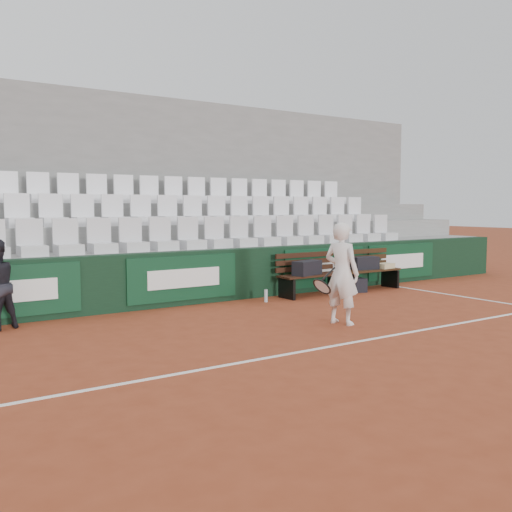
# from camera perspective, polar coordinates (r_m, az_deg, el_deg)

# --- Properties ---
(ground) EXTENTS (80.00, 80.00, 0.00)m
(ground) POSITION_cam_1_polar(r_m,az_deg,el_deg) (7.61, 7.34, -9.01)
(ground) COLOR brown
(ground) RESTS_ON ground
(court_baseline) EXTENTS (18.00, 0.06, 0.01)m
(court_baseline) POSITION_cam_1_polar(r_m,az_deg,el_deg) (7.61, 7.34, -8.98)
(court_baseline) COLOR white
(court_baseline) RESTS_ON ground
(back_barrier) EXTENTS (18.00, 0.34, 1.00)m
(back_barrier) POSITION_cam_1_polar(r_m,az_deg,el_deg) (10.83, -6.35, -2.12)
(back_barrier) COLOR black
(back_barrier) RESTS_ON ground
(grandstand_tier_front) EXTENTS (18.00, 0.95, 1.00)m
(grandstand_tier_front) POSITION_cam_1_polar(r_m,az_deg,el_deg) (11.36, -8.12, -1.81)
(grandstand_tier_front) COLOR #969693
(grandstand_tier_front) RESTS_ON ground
(grandstand_tier_mid) EXTENTS (18.00, 0.95, 1.45)m
(grandstand_tier_mid) POSITION_cam_1_polar(r_m,az_deg,el_deg) (12.20, -10.06, -0.31)
(grandstand_tier_mid) COLOR gray
(grandstand_tier_mid) RESTS_ON ground
(grandstand_tier_back) EXTENTS (18.00, 0.95, 1.90)m
(grandstand_tier_back) POSITION_cam_1_polar(r_m,az_deg,el_deg) (13.05, -11.75, 1.00)
(grandstand_tier_back) COLOR gray
(grandstand_tier_back) RESTS_ON ground
(grandstand_rear_wall) EXTENTS (18.00, 0.30, 4.40)m
(grandstand_rear_wall) POSITION_cam_1_polar(r_m,az_deg,el_deg) (13.61, -12.83, 6.41)
(grandstand_rear_wall) COLOR gray
(grandstand_rear_wall) RESTS_ON ground
(seat_row_front) EXTENTS (11.90, 0.44, 0.63)m
(seat_row_front) POSITION_cam_1_polar(r_m,az_deg,el_deg) (11.14, -7.78, 2.27)
(seat_row_front) COLOR silver
(seat_row_front) RESTS_ON grandstand_tier_front
(seat_row_mid) EXTENTS (11.90, 0.44, 0.63)m
(seat_row_mid) POSITION_cam_1_polar(r_m,az_deg,el_deg) (11.99, -9.80, 4.58)
(seat_row_mid) COLOR white
(seat_row_mid) RESTS_ON grandstand_tier_mid
(seat_row_back) EXTENTS (11.90, 0.44, 0.63)m
(seat_row_back) POSITION_cam_1_polar(r_m,az_deg,el_deg) (12.87, -11.56, 6.58)
(seat_row_back) COLOR white
(seat_row_back) RESTS_ON grandstand_tier_back
(bench_left) EXTENTS (1.50, 0.56, 0.45)m
(bench_left) POSITION_cam_1_polar(r_m,az_deg,el_deg) (11.75, 5.64, -2.91)
(bench_left) COLOR black
(bench_left) RESTS_ON ground
(bench_right) EXTENTS (1.50, 0.56, 0.45)m
(bench_right) POSITION_cam_1_polar(r_m,az_deg,el_deg) (12.85, 11.28, -2.30)
(bench_right) COLOR #331E0F
(bench_right) RESTS_ON ground
(sports_bag_left) EXTENTS (0.73, 0.47, 0.29)m
(sports_bag_left) POSITION_cam_1_polar(r_m,az_deg,el_deg) (11.57, 5.13, -1.19)
(sports_bag_left) COLOR black
(sports_bag_left) RESTS_ON bench_left
(sports_bag_right) EXTENTS (0.63, 0.35, 0.28)m
(sports_bag_right) POSITION_cam_1_polar(r_m,az_deg,el_deg) (12.77, 10.83, -0.70)
(sports_bag_right) COLOR black
(sports_bag_right) RESTS_ON bench_right
(towel) EXTENTS (0.43, 0.34, 0.11)m
(towel) POSITION_cam_1_polar(r_m,az_deg,el_deg) (13.10, 12.76, -0.96)
(towel) COLOR #CDBB84
(towel) RESTS_ON bench_right
(sports_bag_ground) EXTENTS (0.55, 0.41, 0.30)m
(sports_bag_ground) POSITION_cam_1_polar(r_m,az_deg,el_deg) (12.39, 9.78, -2.90)
(sports_bag_ground) COLOR black
(sports_bag_ground) RESTS_ON ground
(water_bottle_near) EXTENTS (0.07, 0.07, 0.24)m
(water_bottle_near) POSITION_cam_1_polar(r_m,az_deg,el_deg) (10.97, 1.00, -4.00)
(water_bottle_near) COLOR silver
(water_bottle_near) RESTS_ON ground
(water_bottle_far) EXTENTS (0.07, 0.07, 0.25)m
(water_bottle_far) POSITION_cam_1_polar(r_m,az_deg,el_deg) (12.20, 8.61, -3.11)
(water_bottle_far) COLOR silver
(water_bottle_far) RESTS_ON ground
(tennis_player) EXTENTS (0.76, 0.66, 1.59)m
(tennis_player) POSITION_cam_1_polar(r_m,az_deg,el_deg) (8.96, 8.55, -1.74)
(tennis_player) COLOR white
(tennis_player) RESTS_ON ground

